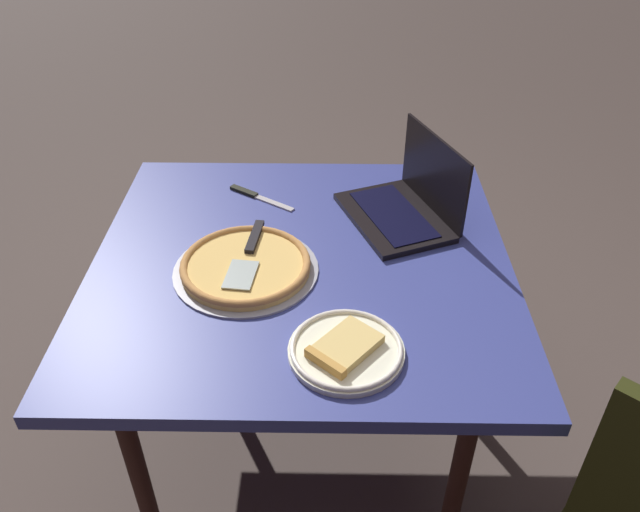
{
  "coord_description": "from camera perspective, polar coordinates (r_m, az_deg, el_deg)",
  "views": [
    {
      "loc": [
        -0.07,
        1.3,
        1.72
      ],
      "look_at": [
        -0.05,
        0.04,
        0.78
      ],
      "focal_mm": 35.1,
      "sensor_mm": 36.0,
      "label": 1
    }
  ],
  "objects": [
    {
      "name": "table_knife",
      "position": [
        1.9,
        -5.93,
        5.5
      ],
      "size": [
        0.2,
        0.14,
        0.01
      ],
      "color": "#BEBCBE",
      "rests_on": "dining_table"
    },
    {
      "name": "pizza_tray",
      "position": [
        1.6,
        -6.79,
        -0.86
      ],
      "size": [
        0.37,
        0.37,
        0.04
      ],
      "color": "#9A9CA8",
      "rests_on": "dining_table"
    },
    {
      "name": "ground_plane",
      "position": [
        2.16,
        -1.34,
        -16.08
      ],
      "size": [
        12.0,
        12.0,
        0.0
      ],
      "primitive_type": "plane",
      "color": "#4C3F3A"
    },
    {
      "name": "laptop",
      "position": [
        1.79,
        7.9,
        4.85
      ],
      "size": [
        0.35,
        0.4,
        0.24
      ],
      "color": "black",
      "rests_on": "dining_table"
    },
    {
      "name": "dining_table",
      "position": [
        1.67,
        -1.66,
        -2.06
      ],
      "size": [
        1.09,
        1.05,
        0.73
      ],
      "color": "#343D86",
      "rests_on": "ground_plane"
    },
    {
      "name": "pizza_plate",
      "position": [
        1.37,
        2.36,
        -8.51
      ],
      "size": [
        0.25,
        0.25,
        0.04
      ],
      "color": "white",
      "rests_on": "dining_table"
    }
  ]
}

